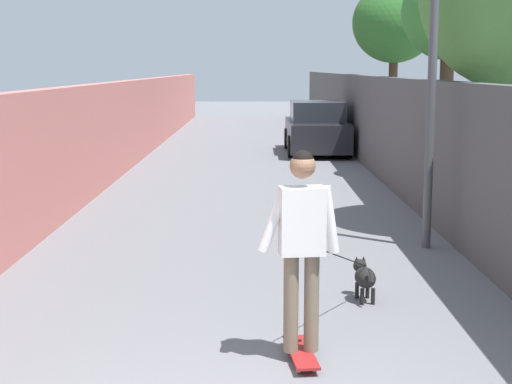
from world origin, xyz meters
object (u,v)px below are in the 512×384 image
at_px(tree_right_far, 395,24).
at_px(skateboard, 301,352).
at_px(dog, 364,276).
at_px(tree_right_near, 449,15).
at_px(person_skateboarder, 302,235).
at_px(car_near, 316,129).
at_px(lamp_post, 434,17).

xyz_separation_m(tree_right_far, skateboard, (-16.84, 3.74, -3.74)).
xyz_separation_m(tree_right_far, dog, (-15.12, 2.95, -3.53)).
bearing_deg(tree_right_far, tree_right_near, -178.82).
bearing_deg(person_skateboarder, car_near, -4.97).
bearing_deg(lamp_post, dog, 153.81).
distance_m(dog, car_near, 14.74).
bearing_deg(car_near, skateboard, 175.03).
height_order(tree_right_near, car_near, tree_right_near).
relative_size(person_skateboarder, car_near, 0.43).
relative_size(skateboard, dog, 0.41).
xyz_separation_m(tree_right_near, tree_right_far, (6.00, 0.12, 0.14)).
bearing_deg(tree_right_near, lamp_post, 164.47).
bearing_deg(dog, car_near, -2.49).
distance_m(tree_right_near, tree_right_far, 6.00).
bearing_deg(person_skateboarder, skateboard, -7.13).
height_order(lamp_post, skateboard, lamp_post).
bearing_deg(skateboard, tree_right_near, -19.62).
bearing_deg(dog, tree_right_near, -18.63).
distance_m(skateboard, car_near, 16.52).
xyz_separation_m(skateboard, dog, (1.72, -0.79, 0.21)).
distance_m(tree_right_far, car_near, 3.88).
bearing_deg(person_skateboarder, dog, -24.65).
bearing_deg(lamp_post, person_skateboarder, 154.43).
bearing_deg(car_near, person_skateboarder, 175.03).
relative_size(skateboard, car_near, 0.20).
bearing_deg(tree_right_near, skateboard, 160.38).
bearing_deg(person_skateboarder, tree_right_near, -19.62).
relative_size(tree_right_far, lamp_post, 1.06).
bearing_deg(skateboard, tree_right_far, -12.52).
xyz_separation_m(tree_right_near, car_near, (5.61, 2.43, -2.96)).
bearing_deg(car_near, dog, 177.51).
height_order(tree_right_far, car_near, tree_right_far).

